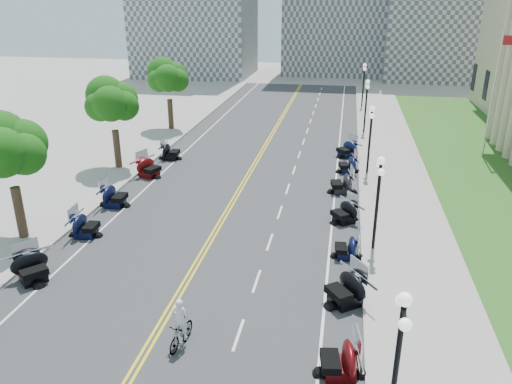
{
  "coord_description": "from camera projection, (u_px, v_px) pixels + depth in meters",
  "views": [
    {
      "loc": [
        6.73,
        -19.65,
        12.34
      ],
      "look_at": [
        2.07,
        6.08,
        2.0
      ],
      "focal_mm": 35.0,
      "sensor_mm": 36.0,
      "label": 1
    }
  ],
  "objects": [
    {
      "name": "edge_line_south",
      "position": [
        144.0,
        190.0,
        33.84
      ],
      "size": [
        0.12,
        90.0,
        0.0
      ],
      "primitive_type": "cube",
      "color": "white",
      "rests_on": "road"
    },
    {
      "name": "street_lamp_1",
      "position": [
        396.0,
        369.0,
        13.93
      ],
      "size": [
        0.5,
        1.2,
        4.9
      ],
      "primitive_type": null,
      "color": "black",
      "rests_on": "sidewalk_north"
    },
    {
      "name": "lane_dash_12",
      "position": [
        304.0,
        142.0,
        45.06
      ],
      "size": [
        0.12,
        2.0,
        0.0
      ],
      "primitive_type": "cube",
      "color": "white",
      "rests_on": "road"
    },
    {
      "name": "centerline_yellow_a",
      "position": [
        234.0,
        196.0,
        32.8
      ],
      "size": [
        0.12,
        90.0,
        0.0
      ],
      "primitive_type": "cube",
      "color": "yellow",
      "rests_on": "road"
    },
    {
      "name": "lane_dash_19",
      "position": [
        322.0,
        89.0,
        70.68
      ],
      "size": [
        0.12,
        2.0,
        0.0
      ],
      "primitive_type": "cube",
      "color": "white",
      "rests_on": "road"
    },
    {
      "name": "sidewalk_north",
      "position": [
        400.0,
        207.0,
        31.01
      ],
      "size": [
        5.0,
        90.0,
        0.15
      ],
      "primitive_type": "cube",
      "color": "#9E9991",
      "rests_on": "ground"
    },
    {
      "name": "motorcycle_n_4",
      "position": [
        340.0,
        358.0,
        17.14
      ],
      "size": [
        2.33,
        2.33,
        1.43
      ],
      "primitive_type": null,
      "rotation": [
        0.0,
        0.0,
        -1.42
      ],
      "color": "#590A0C",
      "rests_on": "road"
    },
    {
      "name": "motorcycle_n_10",
      "position": [
        347.0,
        148.0,
        40.6
      ],
      "size": [
        2.93,
        2.93,
        1.46
      ],
      "primitive_type": null,
      "rotation": [
        0.0,
        0.0,
        -0.89
      ],
      "color": "black",
      "rests_on": "road"
    },
    {
      "name": "lane_dash_9",
      "position": [
        288.0,
        189.0,
        34.08
      ],
      "size": [
        0.12,
        2.0,
        0.0
      ],
      "primitive_type": "cube",
      "color": "white",
      "rests_on": "road"
    },
    {
      "name": "lane_dash_8",
      "position": [
        280.0,
        212.0,
        30.42
      ],
      "size": [
        0.12,
        2.0,
        0.0
      ],
      "primitive_type": "cube",
      "color": "white",
      "rests_on": "road"
    },
    {
      "name": "lane_dash_15",
      "position": [
        313.0,
        113.0,
        56.04
      ],
      "size": [
        0.12,
        2.0,
        0.0
      ],
      "primitive_type": "cube",
      "color": "white",
      "rests_on": "road"
    },
    {
      "name": "cyclist_rider",
      "position": [
        179.0,
        302.0,
        18.19
      ],
      "size": [
        0.61,
        0.4,
        1.67
      ],
      "primitive_type": "imported",
      "rotation": [
        0.0,
        0.0,
        3.14
      ],
      "color": "silver",
      "rests_on": "bicycle"
    },
    {
      "name": "lane_dash_11",
      "position": [
        299.0,
        155.0,
        41.4
      ],
      "size": [
        0.12,
        2.0,
        0.0
      ],
      "primitive_type": "cube",
      "color": "white",
      "rests_on": "road"
    },
    {
      "name": "road",
      "position": [
        236.0,
        197.0,
        32.78
      ],
      "size": [
        16.0,
        90.0,
        0.01
      ],
      "primitive_type": "cube",
      "color": "#333335",
      "rests_on": "ground"
    },
    {
      "name": "street_lamp_4",
      "position": [
        366.0,
        106.0,
        46.87
      ],
      "size": [
        0.5,
        1.2,
        4.9
      ],
      "primitive_type": null,
      "color": "black",
      "rests_on": "sidewalk_north"
    },
    {
      "name": "lane_dash_6",
      "position": [
        257.0,
        281.0,
        23.1
      ],
      "size": [
        0.12,
        2.0,
        0.0
      ],
      "primitive_type": "cube",
      "color": "white",
      "rests_on": "road"
    },
    {
      "name": "tree_2",
      "position": [
        9.0,
        155.0,
        25.37
      ],
      "size": [
        4.8,
        4.8,
        9.2
      ],
      "primitive_type": null,
      "color": "#235619",
      "rests_on": "sidewalk_south"
    },
    {
      "name": "motorcycle_s_6",
      "position": [
        85.0,
        224.0,
        27.16
      ],
      "size": [
        2.16,
        2.16,
        1.41
      ],
      "primitive_type": null,
      "rotation": [
        0.0,
        0.0,
        1.64
      ],
      "color": "black",
      "rests_on": "road"
    },
    {
      "name": "lane_dash_10",
      "position": [
        294.0,
        170.0,
        37.74
      ],
      "size": [
        0.12,
        2.0,
        0.0
      ],
      "primitive_type": "cube",
      "color": "white",
      "rests_on": "road"
    },
    {
      "name": "motorcycle_s_7",
      "position": [
        114.0,
        195.0,
        31.04
      ],
      "size": [
        2.22,
        2.22,
        1.51
      ],
      "primitive_type": null,
      "rotation": [
        0.0,
        0.0,
        1.6
      ],
      "color": "black",
      "rests_on": "road"
    },
    {
      "name": "tree_4",
      "position": [
        168.0,
        81.0,
        47.34
      ],
      "size": [
        4.8,
        4.8,
        9.2
      ],
      "primitive_type": null,
      "color": "#235619",
      "rests_on": "sidewalk_south"
    },
    {
      "name": "sidewalk_south",
      "position": [
        88.0,
        185.0,
        34.5
      ],
      "size": [
        5.0,
        90.0,
        0.15
      ],
      "primitive_type": "cube",
      "color": "#9E9991",
      "rests_on": "ground"
    },
    {
      "name": "ground",
      "position": [
        190.0,
        275.0,
        23.63
      ],
      "size": [
        160.0,
        160.0,
        0.0
      ],
      "primitive_type": "plane",
      "color": "gray"
    },
    {
      "name": "motorcycle_n_7",
      "position": [
        344.0,
        211.0,
        28.86
      ],
      "size": [
        2.77,
        2.77,
        1.38
      ],
      "primitive_type": null,
      "rotation": [
        0.0,
        0.0,
        -0.92
      ],
      "color": "black",
      "rests_on": "road"
    },
    {
      "name": "distant_block_c",
      "position": [
        455.0,
        5.0,
        75.42
      ],
      "size": [
        20.0,
        14.0,
        22.0
      ],
      "primitive_type": "cube",
      "color": "gray",
      "rests_on": "ground"
    },
    {
      "name": "lane_dash_14",
      "position": [
        310.0,
        121.0,
        52.38
      ],
      "size": [
        0.12,
        2.0,
        0.0
      ],
      "primitive_type": "cube",
      "color": "white",
      "rests_on": "road"
    },
    {
      "name": "street_lamp_3",
      "position": [
        370.0,
        140.0,
        35.89
      ],
      "size": [
        0.5,
        1.2,
        4.9
      ],
      "primitive_type": null,
      "color": "black",
      "rests_on": "sidewalk_north"
    },
    {
      "name": "centerline_yellow_b",
      "position": [
        237.0,
        197.0,
        32.76
      ],
      "size": [
        0.12,
        90.0,
        0.0
      ],
      "primitive_type": "cube",
      "color": "yellow",
      "rests_on": "road"
    },
    {
      "name": "lawn",
      "position": [
        488.0,
        172.0,
        37.18
      ],
      "size": [
        9.0,
        60.0,
        0.1
      ],
      "primitive_type": "cube",
      "color": "#356023",
      "rests_on": "ground"
    },
    {
      "name": "flagpole",
      "position": [
        493.0,
        96.0,
        38.94
      ],
      "size": [
        1.1,
        0.2,
        10.0
      ],
      "primitive_type": null,
      "color": "silver",
      "rests_on": "ground"
    },
    {
      "name": "lane_dash_18",
      "position": [
        320.0,
        94.0,
        67.02
      ],
      "size": [
        0.12,
        2.0,
        0.0
      ],
      "primitive_type": "cube",
      "color": "white",
      "rests_on": "road"
    },
    {
      "name": "bicycle",
      "position": [
        181.0,
        333.0,
        18.7
      ],
      "size": [
        0.8,
        1.84,
        1.07
      ],
      "primitive_type": "imported",
      "rotation": [
        0.0,
        0.0,
        -0.18
      ],
      "color": "#A51414",
      "rests_on": "road"
    },
    {
      "name": "motorcycle_n_9",
      "position": [
        348.0,
        164.0,
        37.01
      ],
      "size": [
        2.38,
        2.38,
        1.39
      ],
      "primitive_type": null,
      "rotation": [
        0.0,
        0.0,
        -1.34
      ],
      "color": "black",
      "rests_on": "road"
    },
    {
      "name": "street_lamp_2",
      "position": [
        377.0,
        204.0,
        24.91
      ],
      "size": [
        0.5,
        1.2,
        4.9
      ],
      "primitive_type": null,
      "color": "black",
      "rests_on": "sidewalk_north"
    },
    {
      "name": "motorcycle_n_8",
      "position": [
        342.0,
        182.0,
        33.13
      ],
      "size": [
        2.5,
        2.5,
        1.52
      ],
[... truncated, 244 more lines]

